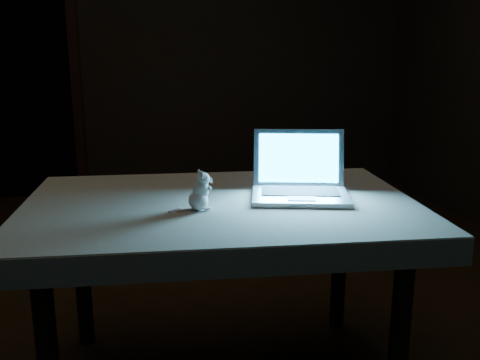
{
  "coord_description": "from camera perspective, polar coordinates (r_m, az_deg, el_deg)",
  "views": [
    {
      "loc": [
        -0.11,
        -2.2,
        1.23
      ],
      "look_at": [
        0.24,
        -0.37,
        0.77
      ],
      "focal_mm": 40.0,
      "sensor_mm": 36.0,
      "label": 1
    }
  ],
  "objects": [
    {
      "name": "tablecloth",
      "position": [
        1.88,
        -1.65,
        -3.92
      ],
      "size": [
        1.4,
        0.95,
        0.09
      ],
      "primitive_type": null,
      "rotation": [
        0.0,
        0.0,
        0.02
      ],
      "color": "beige",
      "rests_on": "table"
    },
    {
      "name": "back_wall",
      "position": [
        4.7,
        -9.73,
        14.44
      ],
      "size": [
        4.5,
        0.04,
        2.6
      ],
      "primitive_type": "cube",
      "color": "black",
      "rests_on": "ground"
    },
    {
      "name": "doorway",
      "position": [
        4.81,
        -23.06,
        10.74
      ],
      "size": [
        1.06,
        0.36,
        2.13
      ],
      "primitive_type": null,
      "color": "black",
      "rests_on": "back_wall"
    },
    {
      "name": "laptop",
      "position": [
        1.93,
        6.54,
        1.39
      ],
      "size": [
        0.41,
        0.38,
        0.24
      ],
      "primitive_type": null,
      "rotation": [
        0.0,
        0.0,
        -0.23
      ],
      "color": "#BAB9BE",
      "rests_on": "tablecloth"
    },
    {
      "name": "plush_mouse",
      "position": [
        1.8,
        -4.48,
        -1.12
      ],
      "size": [
        0.12,
        0.12,
        0.14
      ],
      "primitive_type": null,
      "rotation": [
        0.0,
        0.0,
        0.21
      ],
      "color": "white",
      "rests_on": "tablecloth"
    },
    {
      "name": "floor",
      "position": [
        2.53,
        -7.2,
        -15.51
      ],
      "size": [
        5.0,
        5.0,
        0.0
      ],
      "primitive_type": "plane",
      "color": "black",
      "rests_on": "ground"
    },
    {
      "name": "table",
      "position": [
        2.04,
        -2.0,
        -11.93
      ],
      "size": [
        1.35,
        0.91,
        0.7
      ],
      "primitive_type": null,
      "rotation": [
        0.0,
        0.0,
        -0.06
      ],
      "color": "black",
      "rests_on": "floor"
    }
  ]
}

